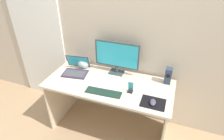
# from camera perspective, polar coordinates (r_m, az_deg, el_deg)

# --- Properties ---
(ground_plane) EXTENTS (8.00, 8.00, 0.00)m
(ground_plane) POSITION_cam_1_polar(r_m,az_deg,el_deg) (2.72, -0.83, -16.74)
(ground_plane) COLOR tan
(wall_back) EXTENTS (6.00, 0.04, 2.50)m
(wall_back) POSITION_cam_1_polar(r_m,az_deg,el_deg) (2.31, 2.37, 11.70)
(wall_back) COLOR #C1B29E
(wall_back) RESTS_ON ground_plane
(door_left) EXTENTS (0.82, 0.02, 2.02)m
(door_left) POSITION_cam_1_polar(r_m,az_deg,el_deg) (2.95, -21.40, 9.12)
(door_left) COLOR white
(door_left) RESTS_ON ground_plane
(desk) EXTENTS (1.49, 0.66, 0.74)m
(desk) POSITION_cam_1_polar(r_m,az_deg,el_deg) (2.31, -0.95, -6.96)
(desk) COLOR beige
(desk) RESTS_ON ground_plane
(monitor) EXTENTS (0.55, 0.14, 0.42)m
(monitor) POSITION_cam_1_polar(r_m,az_deg,el_deg) (2.29, 1.47, 4.11)
(monitor) COLOR #324144
(monitor) RESTS_ON desk
(speaker_right) EXTENTS (0.08, 0.09, 0.20)m
(speaker_right) POSITION_cam_1_polar(r_m,az_deg,el_deg) (2.27, 16.64, -1.69)
(speaker_right) COLOR #29384E
(speaker_right) RESTS_ON desk
(laptop) EXTENTS (0.34, 0.32, 0.20)m
(laptop) POSITION_cam_1_polar(r_m,az_deg,el_deg) (2.44, -10.83, 0.19)
(laptop) COLOR #392C44
(laptop) RESTS_ON desk
(fishbowl) EXTENTS (0.16, 0.16, 0.16)m
(fishbowl) POSITION_cam_1_polar(r_m,az_deg,el_deg) (2.51, -8.56, 2.27)
(fishbowl) COLOR silver
(fishbowl) RESTS_ON desk
(keyboard_external) EXTENTS (0.41, 0.14, 0.01)m
(keyboard_external) POSITION_cam_1_polar(r_m,az_deg,el_deg) (2.08, -2.63, -6.76)
(keyboard_external) COLOR #182F27
(keyboard_external) RESTS_ON desk
(mousepad) EXTENTS (0.25, 0.20, 0.00)m
(mousepad) POSITION_cam_1_polar(r_m,az_deg,el_deg) (1.99, 12.30, -9.66)
(mousepad) COLOR black
(mousepad) RESTS_ON desk
(mouse) EXTENTS (0.07, 0.10, 0.04)m
(mouse) POSITION_cam_1_polar(r_m,az_deg,el_deg) (1.97, 12.26, -9.53)
(mouse) COLOR #44415D
(mouse) RESTS_ON mousepad
(phone_in_dock) EXTENTS (0.06, 0.05, 0.14)m
(phone_in_dock) POSITION_cam_1_polar(r_m,az_deg,el_deg) (2.07, 5.66, -5.50)
(phone_in_dock) COLOR black
(phone_in_dock) RESTS_ON desk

